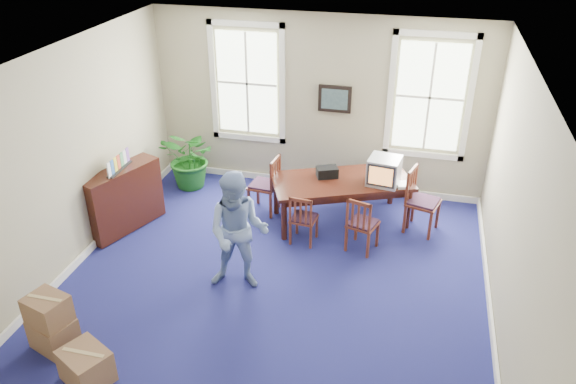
% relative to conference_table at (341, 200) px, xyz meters
% --- Properties ---
extents(floor, '(6.50, 6.50, 0.00)m').
position_rel_conference_table_xyz_m(floor, '(-0.65, -2.07, -0.39)').
color(floor, navy).
rests_on(floor, ground).
extents(ceiling, '(6.50, 6.50, 0.00)m').
position_rel_conference_table_xyz_m(ceiling, '(-0.65, -2.07, 2.81)').
color(ceiling, white).
rests_on(ceiling, ground).
extents(wall_back, '(6.50, 0.00, 6.50)m').
position_rel_conference_table_xyz_m(wall_back, '(-0.65, 1.18, 1.21)').
color(wall_back, tan).
rests_on(wall_back, ground).
extents(wall_front, '(6.50, 0.00, 6.50)m').
position_rel_conference_table_xyz_m(wall_front, '(-0.65, -5.32, 1.21)').
color(wall_front, tan).
rests_on(wall_front, ground).
extents(wall_left, '(0.00, 6.50, 6.50)m').
position_rel_conference_table_xyz_m(wall_left, '(-3.65, -2.07, 1.21)').
color(wall_left, tan).
rests_on(wall_left, ground).
extents(wall_right, '(0.00, 6.50, 6.50)m').
position_rel_conference_table_xyz_m(wall_right, '(2.35, -2.07, 1.21)').
color(wall_right, tan).
rests_on(wall_right, ground).
extents(baseboard_back, '(6.00, 0.04, 0.12)m').
position_rel_conference_table_xyz_m(baseboard_back, '(-0.65, 1.15, -0.33)').
color(baseboard_back, white).
rests_on(baseboard_back, ground).
extents(baseboard_left, '(0.04, 6.50, 0.12)m').
position_rel_conference_table_xyz_m(baseboard_left, '(-3.62, -2.07, -0.33)').
color(baseboard_left, white).
rests_on(baseboard_left, ground).
extents(baseboard_right, '(0.04, 6.50, 0.12)m').
position_rel_conference_table_xyz_m(baseboard_right, '(2.32, -2.07, -0.33)').
color(baseboard_right, white).
rests_on(baseboard_right, ground).
extents(window_left, '(1.40, 0.12, 2.20)m').
position_rel_conference_table_xyz_m(window_left, '(-1.95, 1.16, 1.51)').
color(window_left, white).
rests_on(window_left, ground).
extents(window_right, '(1.40, 0.12, 2.20)m').
position_rel_conference_table_xyz_m(window_right, '(1.25, 1.16, 1.51)').
color(window_right, white).
rests_on(window_right, ground).
extents(wall_picture, '(0.58, 0.06, 0.48)m').
position_rel_conference_table_xyz_m(wall_picture, '(-0.35, 1.13, 1.36)').
color(wall_picture, black).
rests_on(wall_picture, ground).
extents(conference_table, '(2.49, 1.85, 0.77)m').
position_rel_conference_table_xyz_m(conference_table, '(0.00, 0.00, 0.00)').
color(conference_table, '#3E180F').
rests_on(conference_table, ground).
extents(crt_tv, '(0.56, 0.59, 0.44)m').
position_rel_conference_table_xyz_m(crt_tv, '(0.67, 0.05, 0.61)').
color(crt_tv, '#B7B7BC').
rests_on(crt_tv, conference_table).
extents(game_console, '(0.23, 0.26, 0.05)m').
position_rel_conference_table_xyz_m(game_console, '(0.98, 0.00, 0.41)').
color(game_console, white).
rests_on(game_console, conference_table).
extents(equipment_bag, '(0.40, 0.34, 0.17)m').
position_rel_conference_table_xyz_m(equipment_bag, '(-0.26, 0.05, 0.47)').
color(equipment_bag, black).
rests_on(equipment_bag, conference_table).
extents(chair_near_left, '(0.42, 0.42, 0.87)m').
position_rel_conference_table_xyz_m(chair_near_left, '(-0.46, -0.77, 0.05)').
color(chair_near_left, brown).
rests_on(chair_near_left, ground).
extents(chair_near_right, '(0.53, 0.53, 0.94)m').
position_rel_conference_table_xyz_m(chair_near_right, '(0.46, -0.77, 0.08)').
color(chair_near_right, brown).
rests_on(chair_near_right, ground).
extents(chair_end_left, '(0.51, 0.51, 1.03)m').
position_rel_conference_table_xyz_m(chair_end_left, '(-1.34, 0.00, 0.13)').
color(chair_end_left, brown).
rests_on(chair_end_left, ground).
extents(chair_end_right, '(0.60, 0.60, 1.09)m').
position_rel_conference_table_xyz_m(chair_end_right, '(1.34, 0.00, 0.16)').
color(chair_end_right, brown).
rests_on(chair_end_right, ground).
extents(man, '(0.94, 0.78, 1.76)m').
position_rel_conference_table_xyz_m(man, '(-1.09, -2.09, 0.49)').
color(man, '#7A93C6').
rests_on(man, ground).
extents(credenza, '(0.86, 1.40, 1.07)m').
position_rel_conference_table_xyz_m(credenza, '(-3.40, -1.09, 0.15)').
color(credenza, '#3E180F').
rests_on(credenza, ground).
extents(brochure_rack, '(0.14, 0.60, 0.26)m').
position_rel_conference_table_xyz_m(brochure_rack, '(-3.38, -1.09, 0.81)').
color(brochure_rack, '#99999E').
rests_on(brochure_rack, credenza).
extents(potted_plant, '(1.27, 1.18, 1.17)m').
position_rel_conference_table_xyz_m(potted_plant, '(-2.89, 0.55, 0.20)').
color(potted_plant, '#185C18').
rests_on(potted_plant, ground).
extents(cardboard_boxes, '(1.77, 1.77, 0.78)m').
position_rel_conference_table_xyz_m(cardboard_boxes, '(-2.74, -3.69, 0.01)').
color(cardboard_boxes, '#946948').
rests_on(cardboard_boxes, ground).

